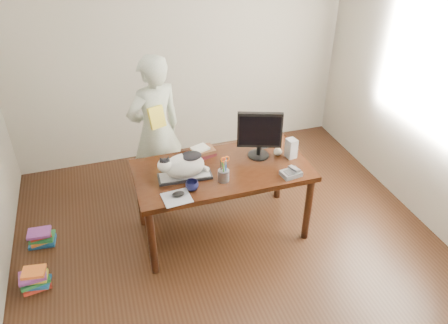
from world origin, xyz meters
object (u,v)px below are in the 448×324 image
at_px(pen_cup, 224,174).
at_px(phone, 291,173).
at_px(speaker, 291,148).
at_px(book_pile_b, 41,237).
at_px(mouse, 178,194).
at_px(baseball, 278,152).
at_px(monitor, 260,133).
at_px(person, 156,131).
at_px(calculator, 264,141).
at_px(desk, 220,177).
at_px(book_pile_a, 35,279).
at_px(keyboard, 185,176).
at_px(cat, 183,165).
at_px(book_stack, 202,152).
at_px(coffee_mug, 192,186).

xyz_separation_m(pen_cup, phone, (0.60, -0.10, -0.04)).
height_order(speaker, book_pile_b, speaker).
relative_size(mouse, baseball, 1.45).
distance_m(monitor, person, 1.12).
xyz_separation_m(calculator, book_pile_b, (-2.25, 0.06, -0.70)).
bearing_deg(mouse, desk, 32.81).
xyz_separation_m(calculator, book_pile_a, (-2.28, -0.49, -0.69)).
height_order(monitor, baseball, monitor).
bearing_deg(monitor, keyboard, -151.11).
distance_m(cat, book_stack, 0.41).
xyz_separation_m(coffee_mug, baseball, (0.91, 0.29, -0.01)).
height_order(phone, calculator, phone).
distance_m(desk, speaker, 0.72).
xyz_separation_m(book_stack, book_pile_a, (-1.63, -0.47, -0.70)).
distance_m(speaker, person, 1.38).
bearing_deg(book_pile_b, mouse, -27.00).
bearing_deg(coffee_mug, person, 97.36).
xyz_separation_m(mouse, book_stack, (0.35, 0.56, 0.02)).
distance_m(cat, coffee_mug, 0.22).
bearing_deg(mouse, book_stack, 52.95).
bearing_deg(phone, book_stack, 131.00).
relative_size(calculator, book_pile_a, 0.72).
bearing_deg(coffee_mug, speaker, 12.36).
relative_size(baseball, calculator, 0.39).
bearing_deg(book_pile_b, book_pile_a, -93.13).
bearing_deg(book_pile_a, book_pile_b, 86.87).
height_order(book_stack, book_pile_a, book_stack).
distance_m(desk, baseball, 0.60).
xyz_separation_m(book_stack, calculator, (0.65, 0.02, -0.01)).
relative_size(phone, person, 0.12).
height_order(coffee_mug, speaker, speaker).
bearing_deg(coffee_mug, book_pile_b, 157.11).
relative_size(monitor, phone, 2.45).
xyz_separation_m(monitor, book_stack, (-0.51, 0.19, -0.22)).
relative_size(mouse, calculator, 0.56).
height_order(desk, person, person).
relative_size(desk, cat, 3.45).
relative_size(coffee_mug, book_pile_b, 0.42).
xyz_separation_m(desk, pen_cup, (-0.05, -0.26, 0.22)).
relative_size(desk, keyboard, 3.32).
distance_m(person, book_pile_b, 1.51).
bearing_deg(phone, monitor, 104.97).
height_order(mouse, book_stack, book_stack).
height_order(keyboard, book_pile_a, keyboard).
bearing_deg(baseball, mouse, -161.73).
bearing_deg(baseball, cat, -174.26).
distance_m(book_pile_a, book_pile_b, 0.55).
bearing_deg(baseball, pen_cup, -158.36).
xyz_separation_m(cat, monitor, (0.76, 0.12, 0.13)).
xyz_separation_m(cat, speaker, (1.05, 0.03, -0.04)).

